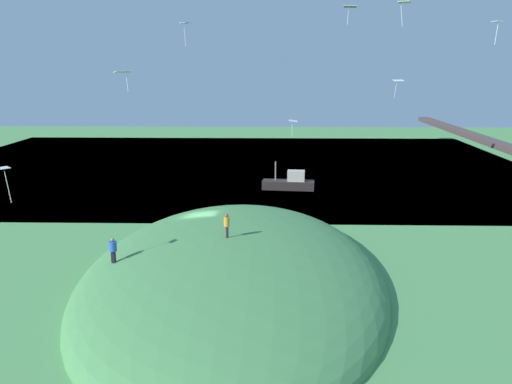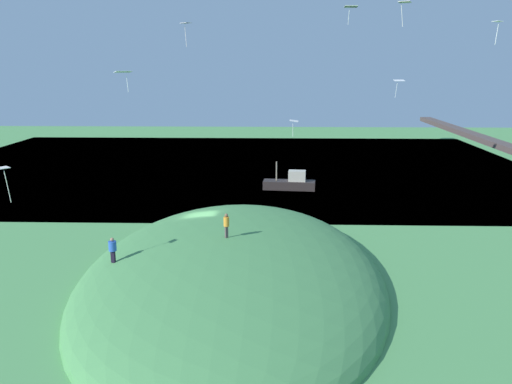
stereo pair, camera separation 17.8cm
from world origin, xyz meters
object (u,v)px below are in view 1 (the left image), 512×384
(person_walking_path, at_px, (227,223))
(kite_4, at_px, (293,121))
(kite_1, at_px, (185,24))
(kite_6, at_px, (4,172))
(person_with_child, at_px, (113,248))
(kite_5, at_px, (350,7))
(kite_0, at_px, (398,81))
(kite_2, at_px, (404,4))
(kite_7, at_px, (123,72))
(kite_3, at_px, (497,24))
(boat_on_lake, at_px, (290,183))

(person_walking_path, bearing_deg, kite_4, -146.38)
(kite_1, bearing_deg, kite_6, -14.89)
(person_with_child, xyz_separation_m, kite_1, (-19.99, 1.69, 14.25))
(kite_5, xyz_separation_m, kite_6, (23.59, -20.98, -10.51))
(kite_0, height_order, kite_5, kite_5)
(person_with_child, bearing_deg, kite_5, -110.75)
(kite_2, xyz_separation_m, kite_5, (-11.65, -2.05, 0.96))
(kite_0, relative_size, kite_5, 0.93)
(kite_1, height_order, kite_7, kite_1)
(kite_3, relative_size, kite_5, 0.88)
(kite_5, bearing_deg, kite_6, -41.66)
(boat_on_lake, bearing_deg, kite_0, -41.41)
(person_walking_path, distance_m, kite_0, 22.37)
(person_with_child, bearing_deg, kite_4, -101.05)
(person_with_child, distance_m, kite_0, 28.73)
(kite_1, xyz_separation_m, kite_4, (-0.68, 9.91, -8.74))
(boat_on_lake, height_order, person_walking_path, person_walking_path)
(kite_6, bearing_deg, kite_0, 129.91)
(person_with_child, distance_m, kite_3, 27.71)
(kite_2, bearing_deg, boat_on_lake, -159.69)
(kite_4, bearing_deg, boat_on_lake, 179.64)
(kite_5, bearing_deg, kite_0, 57.17)
(person_with_child, height_order, kite_4, kite_4)
(person_with_child, relative_size, kite_5, 0.95)
(kite_0, bearing_deg, kite_2, -12.66)
(kite_2, bearing_deg, kite_1, -123.70)
(person_walking_path, relative_size, kite_3, 1.10)
(kite_7, bearing_deg, kite_2, 98.17)
(kite_1, distance_m, kite_4, 13.23)
(kite_3, relative_size, kite_7, 1.04)
(person_walking_path, height_order, kite_5, kite_5)
(kite_1, xyz_separation_m, kite_6, (23.19, -6.16, -9.02))
(person_walking_path, bearing_deg, kite_2, 166.84)
(boat_on_lake, bearing_deg, kite_6, -111.95)
(person_walking_path, height_order, kite_7, kite_7)
(boat_on_lake, relative_size, kite_3, 4.00)
(kite_3, bearing_deg, kite_7, -91.14)
(person_with_child, xyz_separation_m, kite_6, (3.20, -4.48, 5.23))
(person_walking_path, bearing_deg, person_with_child, -21.64)
(boat_on_lake, relative_size, kite_2, 3.45)
(kite_0, distance_m, kite_3, 13.21)
(kite_6, bearing_deg, person_with_child, 125.57)
(kite_6, bearing_deg, kite_2, 117.40)
(kite_0, bearing_deg, kite_1, -96.72)
(kite_0, height_order, kite_1, kite_1)
(kite_3, bearing_deg, kite_2, -121.76)
(kite_0, distance_m, kite_6, 32.92)
(boat_on_lake, height_order, kite_0, kite_0)
(person_walking_path, bearing_deg, kite_3, 149.19)
(kite_1, bearing_deg, boat_on_lake, 126.76)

